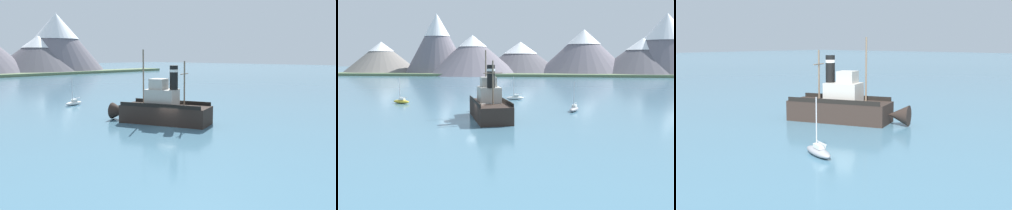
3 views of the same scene
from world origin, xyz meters
The scene contains 3 objects.
ground_plane centered at (0.00, 0.00, 0.00)m, with size 600.00×600.00×0.00m, color #477289.
old_tugboat centered at (1.34, 2.71, 1.83)m, with size 8.07×14.71×9.90m.
sailboat_grey centered at (14.15, 11.20, 0.43)m, with size 2.24×3.95×4.90m.
Camera 3 is at (38.01, 35.34, 9.43)m, focal length 45.00 mm.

